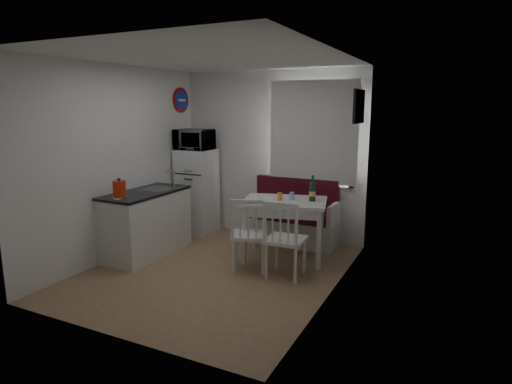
{
  "coord_description": "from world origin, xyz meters",
  "views": [
    {
      "loc": [
        2.7,
        -4.38,
        2.05
      ],
      "look_at": [
        0.33,
        0.5,
        0.96
      ],
      "focal_mm": 30.0,
      "sensor_mm": 36.0,
      "label": 1
    }
  ],
  "objects_px": {
    "bench": "(292,222)",
    "chair_right": "(283,231)",
    "fridge": "(197,191)",
    "dining_table": "(285,207)",
    "wine_bottle": "(312,188)",
    "kitchen_counter": "(147,222)",
    "microwave": "(194,140)",
    "kettle": "(119,189)",
    "chair_left": "(245,227)"
  },
  "relations": [
    {
      "from": "wine_bottle",
      "to": "chair_right",
      "type": "bearing_deg",
      "value": -97.4
    },
    {
      "from": "kitchen_counter",
      "to": "microwave",
      "type": "xyz_separation_m",
      "value": [
        0.02,
        1.19,
        1.08
      ]
    },
    {
      "from": "kitchen_counter",
      "to": "chair_right",
      "type": "bearing_deg",
      "value": -0.37
    },
    {
      "from": "fridge",
      "to": "wine_bottle",
      "type": "bearing_deg",
      "value": -12.84
    },
    {
      "from": "fridge",
      "to": "microwave",
      "type": "distance_m",
      "value": 0.85
    },
    {
      "from": "bench",
      "to": "wine_bottle",
      "type": "xyz_separation_m",
      "value": [
        0.5,
        -0.6,
        0.67
      ]
    },
    {
      "from": "chair_right",
      "to": "microwave",
      "type": "bearing_deg",
      "value": 147.18
    },
    {
      "from": "chair_right",
      "to": "microwave",
      "type": "height_order",
      "value": "microwave"
    },
    {
      "from": "dining_table",
      "to": "bench",
      "type": "bearing_deg",
      "value": 87.7
    },
    {
      "from": "dining_table",
      "to": "chair_right",
      "type": "distance_m",
      "value": 0.73
    },
    {
      "from": "dining_table",
      "to": "kettle",
      "type": "distance_m",
      "value": 2.15
    },
    {
      "from": "kettle",
      "to": "chair_right",
      "type": "bearing_deg",
      "value": 14.56
    },
    {
      "from": "chair_right",
      "to": "microwave",
      "type": "distance_m",
      "value": 2.55
    },
    {
      "from": "kitchen_counter",
      "to": "wine_bottle",
      "type": "xyz_separation_m",
      "value": [
        2.16,
        0.76,
        0.54
      ]
    },
    {
      "from": "microwave",
      "to": "kitchen_counter",
      "type": "bearing_deg",
      "value": -90.94
    },
    {
      "from": "microwave",
      "to": "wine_bottle",
      "type": "relative_size",
      "value": 1.69
    },
    {
      "from": "dining_table",
      "to": "wine_bottle",
      "type": "relative_size",
      "value": 3.65
    },
    {
      "from": "kitchen_counter",
      "to": "bench",
      "type": "distance_m",
      "value": 2.15
    },
    {
      "from": "bench",
      "to": "fridge",
      "type": "bearing_deg",
      "value": -176.09
    },
    {
      "from": "dining_table",
      "to": "chair_right",
      "type": "height_order",
      "value": "chair_right"
    },
    {
      "from": "kitchen_counter",
      "to": "bench",
      "type": "relative_size",
      "value": 0.96
    },
    {
      "from": "kettle",
      "to": "wine_bottle",
      "type": "height_order",
      "value": "wine_bottle"
    },
    {
      "from": "kitchen_counter",
      "to": "kettle",
      "type": "relative_size",
      "value": 5.09
    },
    {
      "from": "bench",
      "to": "kettle",
      "type": "distance_m",
      "value": 2.58
    },
    {
      "from": "chair_right",
      "to": "kettle",
      "type": "distance_m",
      "value": 2.12
    },
    {
      "from": "fridge",
      "to": "kettle",
      "type": "xyz_separation_m",
      "value": [
        0.03,
        -1.78,
        0.34
      ]
    },
    {
      "from": "dining_table",
      "to": "chair_right",
      "type": "xyz_separation_m",
      "value": [
        0.25,
        -0.67,
        -0.13
      ]
    },
    {
      "from": "bench",
      "to": "microwave",
      "type": "distance_m",
      "value": 2.04
    },
    {
      "from": "microwave",
      "to": "dining_table",
      "type": "bearing_deg",
      "value": -16.72
    },
    {
      "from": "chair_right",
      "to": "wine_bottle",
      "type": "height_order",
      "value": "wine_bottle"
    },
    {
      "from": "chair_left",
      "to": "kitchen_counter",
      "type": "bearing_deg",
      "value": 155.6
    },
    {
      "from": "chair_right",
      "to": "kettle",
      "type": "height_order",
      "value": "kettle"
    },
    {
      "from": "dining_table",
      "to": "kitchen_counter",
      "type": "bearing_deg",
      "value": -174.64
    },
    {
      "from": "chair_right",
      "to": "chair_left",
      "type": "bearing_deg",
      "value": 177.64
    },
    {
      "from": "chair_right",
      "to": "fridge",
      "type": "bearing_deg",
      "value": 146.15
    },
    {
      "from": "dining_table",
      "to": "kettle",
      "type": "xyz_separation_m",
      "value": [
        -1.76,
        -1.19,
        0.3
      ]
    },
    {
      "from": "chair_right",
      "to": "kettle",
      "type": "bearing_deg",
      "value": -167.65
    },
    {
      "from": "fridge",
      "to": "kettle",
      "type": "height_order",
      "value": "fridge"
    },
    {
      "from": "chair_left",
      "to": "kettle",
      "type": "relative_size",
      "value": 2.25
    },
    {
      "from": "fridge",
      "to": "wine_bottle",
      "type": "height_order",
      "value": "fridge"
    },
    {
      "from": "kitchen_counter",
      "to": "kettle",
      "type": "distance_m",
      "value": 0.79
    },
    {
      "from": "bench",
      "to": "chair_right",
      "type": "relative_size",
      "value": 2.65
    },
    {
      "from": "chair_right",
      "to": "wine_bottle",
      "type": "relative_size",
      "value": 1.51
    },
    {
      "from": "chair_right",
      "to": "wine_bottle",
      "type": "distance_m",
      "value": 0.87
    },
    {
      "from": "bench",
      "to": "dining_table",
      "type": "relative_size",
      "value": 1.1
    },
    {
      "from": "bench",
      "to": "wine_bottle",
      "type": "height_order",
      "value": "wine_bottle"
    },
    {
      "from": "dining_table",
      "to": "kettle",
      "type": "height_order",
      "value": "kettle"
    },
    {
      "from": "bench",
      "to": "dining_table",
      "type": "bearing_deg",
      "value": -77.74
    },
    {
      "from": "dining_table",
      "to": "wine_bottle",
      "type": "bearing_deg",
      "value": 1.39
    },
    {
      "from": "kitchen_counter",
      "to": "wine_bottle",
      "type": "distance_m",
      "value": 2.35
    }
  ]
}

